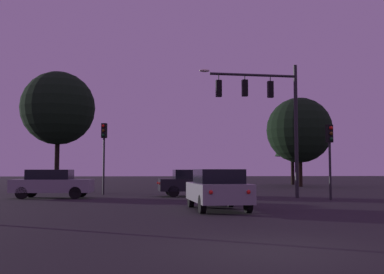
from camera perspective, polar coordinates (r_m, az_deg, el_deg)
ground_plane at (r=33.14m, az=-1.67°, el=-6.70°), size 168.00×168.00×0.00m
traffic_signal_mast_arm at (r=25.45m, az=9.28°, el=3.96°), size 5.48×0.61×7.28m
traffic_light_corner_left at (r=28.51m, az=-10.84°, el=-0.86°), size 0.37×0.39×4.35m
traffic_light_corner_right at (r=24.30m, az=16.67°, el=-1.08°), size 0.36×0.38×3.79m
car_nearside_lane at (r=17.43m, az=3.18°, el=-6.39°), size 2.02×4.28×1.52m
car_crossing_left at (r=25.85m, az=-16.91°, el=-5.49°), size 4.29×2.03×1.52m
car_crossing_right at (r=26.47m, az=0.54°, el=-5.63°), size 4.48×1.98×1.52m
tree_behind_sign at (r=33.30m, az=-16.23°, el=3.43°), size 5.08×5.08×8.33m
tree_left_far at (r=43.39m, az=13.13°, el=0.82°), size 5.97×5.97×8.15m
tree_center_horizon at (r=49.01m, az=12.28°, el=-0.37°), size 3.62×3.62×6.35m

